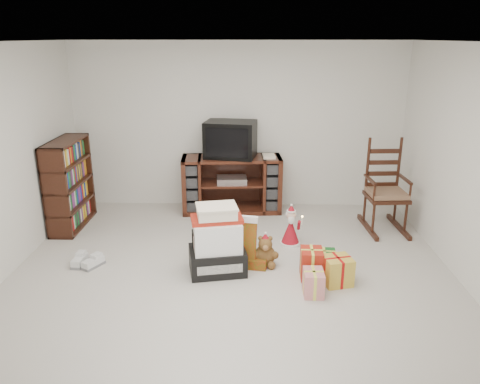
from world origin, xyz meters
The scene contains 13 objects.
room centered at (0.00, 0.00, 1.25)m, with size 5.01×5.01×2.51m.
tv_stand centered at (-0.08, 2.21, 0.42)m, with size 1.51×0.63×0.84m.
bookshelf centered at (-2.30, 1.55, 0.59)m, with size 0.33×1.00×1.23m.
rocking_chair centered at (2.05, 1.59, 0.44)m, with size 0.57×0.89×1.30m.
gift_pile centered at (-0.17, 0.23, 0.34)m, with size 0.69×0.56×0.78m.
red_suitcase centered at (-0.23, 0.21, 0.26)m, with size 0.43×0.29×0.59m.
stocking centered at (0.16, 0.36, 0.31)m, with size 0.29×0.13×0.63m, color #0C7414, non-canonical shape.
teddy_bear centered at (0.38, 0.40, 0.16)m, with size 0.24×0.22×0.36m.
santa_figurine centered at (0.72, 0.98, 0.21)m, with size 0.26×0.25×0.54m.
mrs_claus_figurine centered at (-0.15, 0.63, 0.21)m, with size 0.27×0.26×0.56m.
sneaker_pair centered at (-1.71, 0.33, 0.05)m, with size 0.37×0.30×0.10m.
gift_cluster centered at (0.98, 0.07, 0.13)m, with size 0.56×0.86×0.26m.
crt_television centered at (-0.10, 2.22, 1.11)m, with size 0.80×0.63×0.53m.
Camera 1 is at (0.21, -4.54, 2.55)m, focal length 35.00 mm.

